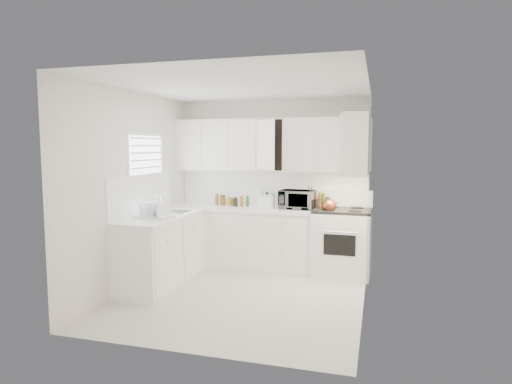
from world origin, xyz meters
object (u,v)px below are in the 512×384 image
(microwave, at_px, (297,197))
(rice_cooker, at_px, (267,200))
(tea_kettle, at_px, (329,205))
(utensil_crock, at_px, (310,198))
(dish_rack, at_px, (155,209))
(stove, at_px, (342,233))

(microwave, xyz_separation_m, rice_cooker, (-0.46, -0.04, -0.05))
(microwave, distance_m, rice_cooker, 0.46)
(tea_kettle, bearing_deg, microwave, 163.03)
(tea_kettle, xyz_separation_m, rice_cooker, (-0.96, 0.17, 0.02))
(utensil_crock, bearing_deg, dish_rack, -146.55)
(stove, xyz_separation_m, microwave, (-0.68, 0.05, 0.50))
(microwave, bearing_deg, dish_rack, -136.03)
(tea_kettle, distance_m, utensil_crock, 0.31)
(utensil_crock, height_order, dish_rack, utensil_crock)
(tea_kettle, bearing_deg, dish_rack, -146.04)
(microwave, bearing_deg, rice_cooker, -170.67)
(tea_kettle, distance_m, microwave, 0.55)
(rice_cooker, xyz_separation_m, dish_rack, (-1.18, -1.30, -0.00))
(microwave, relative_size, rice_cooker, 2.06)
(stove, bearing_deg, microwave, 177.16)
(stove, distance_m, utensil_crock, 0.70)
(microwave, bearing_deg, stove, 0.25)
(microwave, relative_size, utensil_crock, 1.33)
(stove, height_order, microwave, microwave)
(microwave, distance_m, utensil_crock, 0.25)
(rice_cooker, height_order, dish_rack, rice_cooker)
(rice_cooker, bearing_deg, microwave, -6.44)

